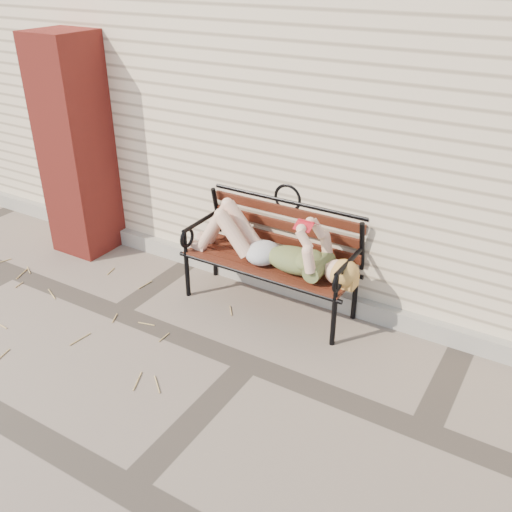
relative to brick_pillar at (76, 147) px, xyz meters
The scene contains 7 objects.
ground 2.62m from the brick_pillar, 18.06° to the right, with size 80.00×80.00×0.00m, color #796A5D.
house_wall 3.26m from the brick_pillar, 44.37° to the left, with size 8.00×4.00×3.00m, color beige.
foundation_strip 2.49m from the brick_pillar, ahead, with size 8.00×0.10×0.15m, color #9A978B.
brick_pillar is the anchor object (origin of this frame).
garden_bench 2.10m from the brick_pillar, ahead, with size 1.50×0.60×0.97m.
reading_woman 2.10m from the brick_pillar, ahead, with size 1.42×0.32×0.45m.
straw_scatter 1.62m from the brick_pillar, 61.77° to the right, with size 2.95×1.78×0.01m.
Camera 1 is at (1.69, -2.70, 2.57)m, focal length 40.00 mm.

